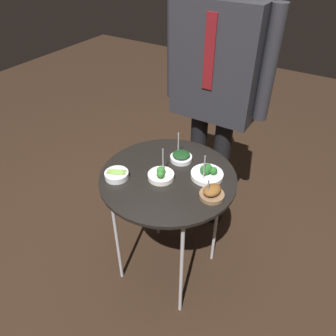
{
  "coord_description": "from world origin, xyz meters",
  "views": [
    {
      "loc": [
        0.7,
        -1.13,
        1.83
      ],
      "look_at": [
        0.0,
        0.0,
        0.82
      ],
      "focal_mm": 35.0,
      "sensor_mm": 36.0,
      "label": 1
    }
  ],
  "objects": [
    {
      "name": "bowl_broccoli_back_left",
      "position": [
        0.18,
        0.1,
        0.8
      ],
      "size": [
        0.17,
        0.17,
        0.16
      ],
      "color": "white",
      "rests_on": "serving_cart"
    },
    {
      "name": "waiter_figure",
      "position": [
        -0.02,
        0.56,
        1.12
      ],
      "size": [
        0.65,
        0.25,
        1.77
      ],
      "color": "black",
      "rests_on": "ground_plane"
    },
    {
      "name": "bowl_roast_near_rim",
      "position": [
        0.26,
        -0.03,
        0.8
      ],
      "size": [
        0.12,
        0.12,
        0.12
      ],
      "color": "brown",
      "rests_on": "serving_cart"
    },
    {
      "name": "bowl_broccoli_front_left",
      "position": [
        -0.02,
        -0.04,
        0.8
      ],
      "size": [
        0.14,
        0.14,
        0.16
      ],
      "color": "silver",
      "rests_on": "serving_cart"
    },
    {
      "name": "ground_plane",
      "position": [
        0.0,
        0.0,
        0.0
      ],
      "size": [
        8.0,
        8.0,
        0.0
      ],
      "primitive_type": "plane",
      "color": "black"
    },
    {
      "name": "serving_cart",
      "position": [
        0.0,
        0.0,
        0.72
      ],
      "size": [
        0.72,
        0.72,
        0.77
      ],
      "color": "black",
      "rests_on": "ground_plane"
    },
    {
      "name": "bowl_spinach_mid_left",
      "position": [
        -0.01,
        0.16,
        0.8
      ],
      "size": [
        0.12,
        0.12,
        0.16
      ],
      "color": "silver",
      "rests_on": "serving_cart"
    },
    {
      "name": "bowl_asparagus_back_right",
      "position": [
        -0.22,
        -0.15,
        0.79
      ],
      "size": [
        0.12,
        0.12,
        0.04
      ],
      "color": "silver",
      "rests_on": "serving_cart"
    }
  ]
}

